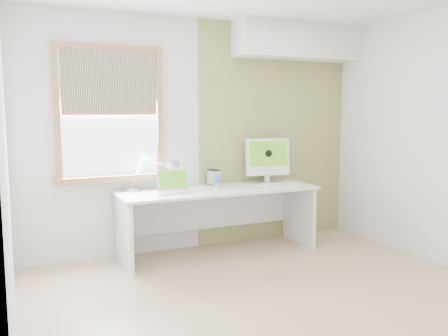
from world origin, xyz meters
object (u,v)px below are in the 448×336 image
desk (217,205)px  desk_lamp (166,172)px  laptop (174,187)px  imac (268,158)px  external_drive (213,178)px

desk → desk_lamp: bearing=167.1°
desk → laptop: bearing=-169.5°
desk → desk_lamp: (-0.54, 0.12, 0.39)m
desk_lamp → imac: imac is taller
desk → external_drive: external_drive is taller
desk_lamp → laptop: (0.01, -0.22, -0.14)m
laptop → imac: imac is taller
laptop → desk_lamp: bearing=92.8°
external_drive → desk_lamp: bearing=-174.9°
external_drive → laptop: bearing=-154.4°
external_drive → imac: 0.71m
external_drive → desk: bearing=-102.6°
desk → imac: (0.71, 0.11, 0.49)m
desk_lamp → external_drive: size_ratio=3.48×
desk_lamp → imac: 1.26m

